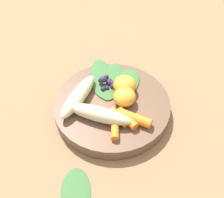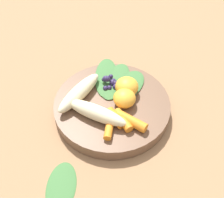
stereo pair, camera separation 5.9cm
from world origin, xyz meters
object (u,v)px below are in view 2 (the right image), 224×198
(bowl, at_px, (112,107))
(orange_segment_near, at_px, (126,86))
(banana_peeled_left, at_px, (96,113))
(kale_leaf_stray, at_px, (61,186))
(banana_peeled_right, at_px, (79,92))

(bowl, xyz_separation_m, orange_segment_near, (-0.00, 0.04, 0.03))
(banana_peeled_left, xyz_separation_m, orange_segment_near, (-0.01, 0.09, 0.00))
(orange_segment_near, xyz_separation_m, kale_leaf_stray, (0.07, -0.23, -0.04))
(banana_peeled_left, xyz_separation_m, banana_peeled_right, (-0.07, 0.01, 0.00))
(orange_segment_near, bearing_deg, banana_peeled_left, -82.36)
(bowl, xyz_separation_m, banana_peeled_right, (-0.06, -0.04, 0.03))
(bowl, distance_m, orange_segment_near, 0.05)
(orange_segment_near, distance_m, kale_leaf_stray, 0.24)
(banana_peeled_right, height_order, kale_leaf_stray, banana_peeled_right)
(banana_peeled_left, bearing_deg, banana_peeled_right, 151.01)
(orange_segment_near, relative_size, kale_leaf_stray, 0.51)
(banana_peeled_right, relative_size, orange_segment_near, 2.63)
(orange_segment_near, bearing_deg, banana_peeled_right, -122.27)
(bowl, relative_size, orange_segment_near, 4.95)
(bowl, bearing_deg, orange_segment_near, 93.02)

